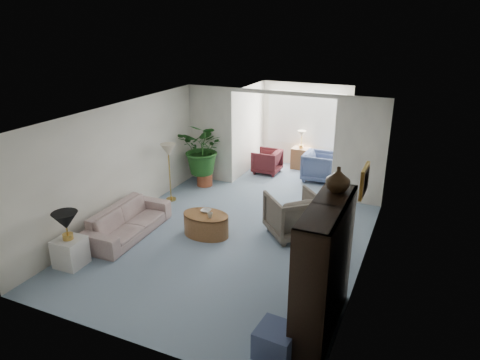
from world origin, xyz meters
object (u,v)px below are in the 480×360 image
at_px(coffee_table, 206,225).
at_px(wingback_chair, 293,215).
at_px(sunroom_chair_maroon, 267,161).
at_px(coffee_cup, 210,215).
at_px(sofa, 128,221).
at_px(side_table_dark, 331,222).
at_px(floor_lamp, 168,150).
at_px(ottoman, 276,341).
at_px(table_lamp, 65,221).
at_px(sunroom_chair_blue, 320,167).
at_px(end_table, 70,252).
at_px(cabinet_urn, 338,179).
at_px(sunroom_table, 301,158).
at_px(plant_pot, 205,179).
at_px(entertainment_cabinet, 323,269).
at_px(coffee_bowl, 206,211).
at_px(framed_picture, 365,181).

distance_m(coffee_table, wingback_chair, 1.74).
height_order(coffee_table, sunroom_chair_maroon, sunroom_chair_maroon).
height_order(coffee_cup, wingback_chair, wingback_chair).
relative_size(sofa, side_table_dark, 3.60).
height_order(floor_lamp, ottoman, floor_lamp).
distance_m(table_lamp, sunroom_chair_blue, 6.66).
relative_size(end_table, cabinet_urn, 1.48).
xyz_separation_m(table_lamp, sunroom_table, (2.16, 6.72, -0.56)).
height_order(cabinet_urn, plant_pot, cabinet_urn).
bearing_deg(sunroom_chair_maroon, coffee_cup, 5.22).
height_order(coffee_table, sunroom_table, sunroom_table).
relative_size(sofa, coffee_cup, 18.63).
distance_m(coffee_cup, sunroom_chair_maroon, 4.12).
height_order(coffee_table, wingback_chair, wingback_chair).
distance_m(entertainment_cabinet, sunroom_chair_maroon, 6.54).
bearing_deg(end_table, sunroom_chair_blue, 64.02).
xyz_separation_m(sofa, cabinet_urn, (4.19, -0.67, 1.75)).
relative_size(sofa, cabinet_urn, 5.83).
height_order(sofa, sunroom_chair_blue, sunroom_chair_blue).
bearing_deg(floor_lamp, sunroom_table, 58.68).
bearing_deg(ottoman, table_lamp, 171.85).
xyz_separation_m(coffee_table, wingback_chair, (1.58, 0.71, 0.21)).
bearing_deg(sunroom_table, wingback_chair, -75.52).
relative_size(coffee_cup, entertainment_cabinet, 0.06).
bearing_deg(end_table, wingback_chair, 39.94).
distance_m(end_table, floor_lamp, 3.35).
relative_size(coffee_bowl, sunroom_chair_maroon, 0.27).
relative_size(cabinet_urn, sunroom_chair_maroon, 0.48).
bearing_deg(cabinet_urn, table_lamp, -171.16).
bearing_deg(sunroom_chair_maroon, framed_picture, 37.30).
bearing_deg(coffee_cup, floor_lamp, 143.04).
bearing_deg(wingback_chair, plant_pot, -72.91).
bearing_deg(entertainment_cabinet, plant_pot, 134.29).
relative_size(framed_picture, wingback_chair, 0.52).
relative_size(wingback_chair, entertainment_cabinet, 0.51).
bearing_deg(floor_lamp, framed_picture, -17.64).
xyz_separation_m(framed_picture, coffee_cup, (-2.85, 0.14, -1.20)).
bearing_deg(table_lamp, sunroom_table, 72.19).
bearing_deg(coffee_table, table_lamp, -129.43).
height_order(framed_picture, wingback_chair, framed_picture).
relative_size(plant_pot, sunroom_chair_maroon, 0.55).
height_order(coffee_cup, cabinet_urn, cabinet_urn).
relative_size(table_lamp, wingback_chair, 0.46).
distance_m(sofa, sunroom_table, 5.72).
bearing_deg(plant_pot, cabinet_urn, -42.09).
xyz_separation_m(framed_picture, entertainment_cabinet, (-0.23, -1.55, -0.76)).
relative_size(sunroom_chair_blue, sunroom_table, 1.40).
xyz_separation_m(entertainment_cabinet, plant_pot, (-4.11, 4.21, -0.78)).
bearing_deg(sofa, wingback_chair, -68.22).
height_order(coffee_cup, side_table_dark, side_table_dark).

